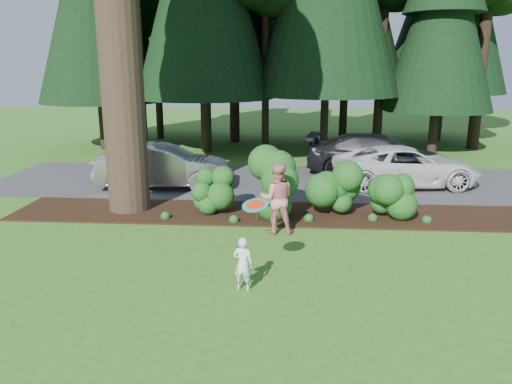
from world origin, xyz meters
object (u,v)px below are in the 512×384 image
adult (277,199)px  frisbee (255,205)px  car_silver_wagon (163,166)px  car_white_suv (406,166)px  car_dark_suv (378,155)px  child (243,264)px

adult → frisbee: adult is taller
car_silver_wagon → adult: bearing=-142.4°
car_silver_wagon → car_white_suv: 8.88m
car_dark_suv → child: bearing=168.7°
car_silver_wagon → child: 8.99m
car_silver_wagon → car_dark_suv: size_ratio=0.84×
car_white_suv → adult: bearing=133.9°
car_silver_wagon → child: size_ratio=4.29×
car_white_suv → frisbee: (-4.88, -8.94, 0.98)m
car_dark_suv → child: (-4.39, -10.77, -0.30)m
car_silver_wagon → child: (3.72, -8.18, -0.26)m
car_white_suv → child: 10.43m
car_dark_suv → adult: 8.17m
car_white_suv → adult: size_ratio=2.78×
child → frisbee: size_ratio=2.06×
car_dark_suv → car_white_suv: bearing=-145.8°
car_white_suv → frisbee: size_ratio=9.76×
car_white_suv → adult: 7.17m
child → frisbee: 1.21m
car_white_suv → adult: adult is taller
car_silver_wagon → frisbee: frisbee is taller
adult → frisbee: 3.52m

